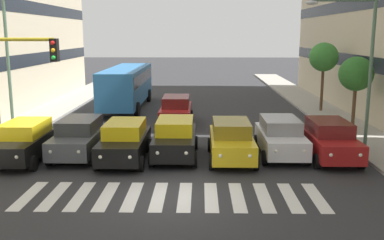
# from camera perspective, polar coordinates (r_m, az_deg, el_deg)

# --- Properties ---
(ground_plane) EXTENTS (180.00, 180.00, 0.00)m
(ground_plane) POSITION_cam_1_polar(r_m,az_deg,el_deg) (15.31, -2.64, -9.88)
(ground_plane) COLOR #2D2D30
(crosswalk_markings) EXTENTS (10.35, 2.80, 0.01)m
(crosswalk_markings) POSITION_cam_1_polar(r_m,az_deg,el_deg) (15.31, -2.64, -9.86)
(crosswalk_markings) COLOR silver
(crosswalk_markings) RESTS_ON ground_plane
(car_0) EXTENTS (2.02, 4.44, 1.72)m
(car_0) POSITION_cam_1_polar(r_m,az_deg,el_deg) (20.39, 17.38, -2.42)
(car_0) COLOR maroon
(car_0) RESTS_ON ground_plane
(car_1) EXTENTS (2.02, 4.44, 1.72)m
(car_1) POSITION_cam_1_polar(r_m,az_deg,el_deg) (20.39, 11.39, -2.13)
(car_1) COLOR silver
(car_1) RESTS_ON ground_plane
(car_2) EXTENTS (2.02, 4.44, 1.72)m
(car_2) POSITION_cam_1_polar(r_m,az_deg,el_deg) (19.42, 5.12, -2.62)
(car_2) COLOR gold
(car_2) RESTS_ON ground_plane
(car_3) EXTENTS (2.02, 4.44, 1.72)m
(car_3) POSITION_cam_1_polar(r_m,az_deg,el_deg) (19.76, -2.22, -2.34)
(car_3) COLOR black
(car_3) RESTS_ON ground_plane
(car_4) EXTENTS (2.02, 4.44, 1.72)m
(car_4) POSITION_cam_1_polar(r_m,az_deg,el_deg) (19.40, -8.71, -2.72)
(car_4) COLOR black
(car_4) RESTS_ON ground_plane
(car_5) EXTENTS (2.02, 4.44, 1.72)m
(car_5) POSITION_cam_1_polar(r_m,az_deg,el_deg) (20.57, -14.39, -2.15)
(car_5) COLOR #474C51
(car_5) RESTS_ON ground_plane
(car_6) EXTENTS (2.02, 4.44, 1.72)m
(car_6) POSITION_cam_1_polar(r_m,az_deg,el_deg) (20.53, -20.91, -2.56)
(car_6) COLOR black
(car_6) RESTS_ON ground_plane
(car_row2_0) EXTENTS (2.02, 4.44, 1.72)m
(car_row2_0) POSITION_cam_1_polar(r_m,az_deg,el_deg) (26.94, -2.09, 1.29)
(car_row2_0) COLOR maroon
(car_row2_0) RESTS_ON ground_plane
(bus_behind_traffic) EXTENTS (2.78, 10.50, 3.00)m
(bus_behind_traffic) POSITION_cam_1_polar(r_m,az_deg,el_deg) (33.22, -8.44, 4.74)
(bus_behind_traffic) COLOR #286BAD
(bus_behind_traffic) RESTS_ON ground_plane
(street_lamp_left) EXTENTS (3.22, 0.28, 6.95)m
(street_lamp_left) POSITION_cam_1_polar(r_m,az_deg,el_deg) (21.69, 20.90, 7.67)
(street_lamp_left) COLOR #4C6B56
(street_lamp_left) RESTS_ON sidewalk_left
(street_lamp_right) EXTENTS (3.52, 0.28, 7.48)m
(street_lamp_right) POSITION_cam_1_polar(r_m,az_deg,el_deg) (24.07, -21.57, 8.66)
(street_lamp_right) COLOR #4C6B56
(street_lamp_right) RESTS_ON sidewalk_right
(street_tree_1) EXTENTS (1.94, 1.94, 4.09)m
(street_tree_1) POSITION_cam_1_polar(r_m,az_deg,el_deg) (26.47, 20.51, 5.58)
(street_tree_1) COLOR #513823
(street_tree_1) RESTS_ON sidewalk_left
(street_tree_2) EXTENTS (2.00, 2.00, 4.75)m
(street_tree_2) POSITION_cam_1_polar(r_m,az_deg,el_deg) (32.05, 16.71, 7.77)
(street_tree_2) COLOR #513823
(street_tree_2) RESTS_ON sidewalk_left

